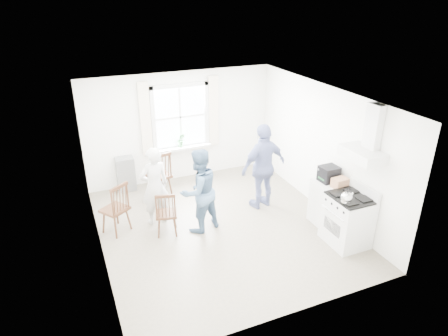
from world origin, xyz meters
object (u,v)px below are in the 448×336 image
(person_left, at_px, (155,186))
(person_right, at_px, (264,167))
(windsor_chair_a, at_px, (161,171))
(windsor_chair_b, at_px, (166,210))
(windsor_chair_c, at_px, (118,203))
(gas_stove, at_px, (347,219))
(low_cabinet, at_px, (327,203))
(stereo_stack, at_px, (329,174))
(person_mid, at_px, (199,191))

(person_left, distance_m, person_right, 2.26)
(windsor_chair_a, relative_size, person_left, 0.69)
(windsor_chair_a, height_order, windsor_chair_b, windsor_chair_a)
(windsor_chair_a, bearing_deg, person_right, -32.02)
(windsor_chair_c, relative_size, person_left, 0.65)
(gas_stove, height_order, person_left, person_left)
(low_cabinet, distance_m, stereo_stack, 0.60)
(stereo_stack, bearing_deg, person_right, 129.03)
(stereo_stack, bearing_deg, windsor_chair_c, 163.01)
(gas_stove, distance_m, person_right, 2.01)
(windsor_chair_b, relative_size, person_right, 0.50)
(gas_stove, bearing_deg, person_left, 145.89)
(windsor_chair_c, distance_m, person_right, 2.99)
(windsor_chair_a, height_order, windsor_chair_c, windsor_chair_a)
(gas_stove, relative_size, person_mid, 0.67)
(person_left, xyz_separation_m, person_mid, (0.71, -0.58, 0.03))
(person_right, bearing_deg, person_mid, 1.68)
(windsor_chair_b, bearing_deg, person_mid, -1.19)
(windsor_chair_b, bearing_deg, person_right, 8.36)
(gas_stove, xyz_separation_m, stereo_stack, (0.08, 0.76, 0.57))
(person_right, bearing_deg, low_cabinet, 116.67)
(gas_stove, xyz_separation_m, person_mid, (-2.31, 1.47, 0.35))
(windsor_chair_c, distance_m, person_mid, 1.52)
(person_left, distance_m, person_mid, 0.91)
(windsor_chair_b, distance_m, person_left, 0.61)
(windsor_chair_a, relative_size, person_right, 0.60)
(person_right, bearing_deg, gas_stove, 102.50)
(windsor_chair_a, distance_m, windsor_chair_c, 1.52)
(stereo_stack, height_order, windsor_chair_b, stereo_stack)
(person_mid, bearing_deg, gas_stove, 130.16)
(gas_stove, height_order, person_right, person_right)
(person_left, bearing_deg, person_right, 164.30)
(gas_stove, height_order, person_mid, person_mid)
(windsor_chair_b, distance_m, person_mid, 0.70)
(windsor_chair_a, distance_m, person_right, 2.23)
(gas_stove, distance_m, windsor_chair_c, 4.22)
(windsor_chair_b, height_order, person_left, person_left)
(gas_stove, height_order, low_cabinet, gas_stove)
(gas_stove, distance_m, stereo_stack, 0.95)
(stereo_stack, distance_m, person_mid, 2.50)
(windsor_chair_b, relative_size, person_mid, 0.55)
(person_left, bearing_deg, windsor_chair_a, -121.02)
(person_left, bearing_deg, windsor_chair_c, -0.43)
(stereo_stack, height_order, windsor_chair_c, stereo_stack)
(gas_stove, height_order, windsor_chair_b, gas_stove)
(stereo_stack, height_order, person_right, person_right)
(gas_stove, xyz_separation_m, person_right, (-0.77, 1.80, 0.44))
(windsor_chair_b, height_order, person_mid, person_mid)
(windsor_chair_b, height_order, windsor_chair_c, windsor_chair_c)
(gas_stove, distance_m, person_left, 3.66)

